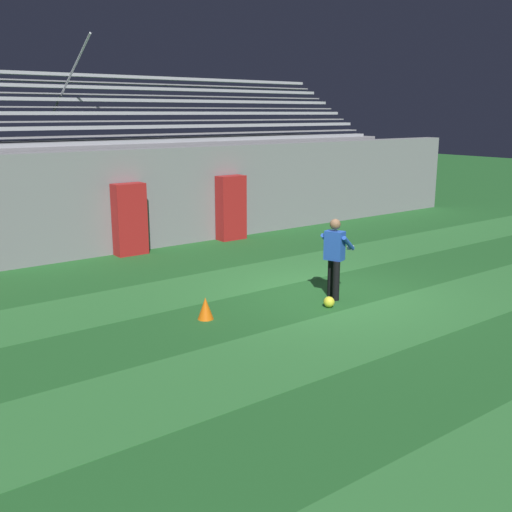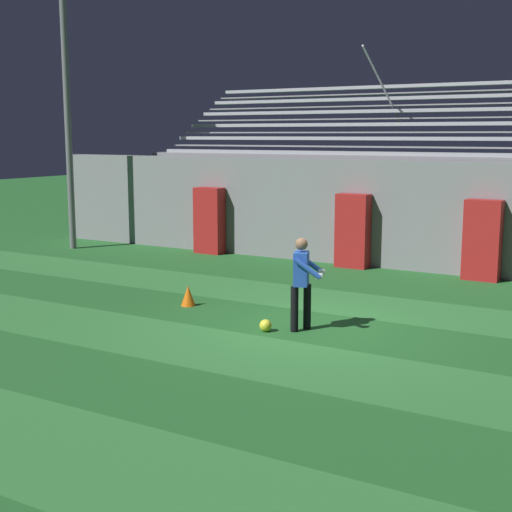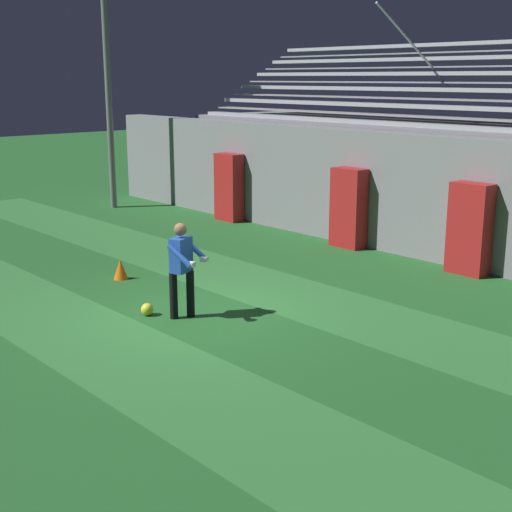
{
  "view_description": "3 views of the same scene",
  "coord_description": "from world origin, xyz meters",
  "px_view_note": "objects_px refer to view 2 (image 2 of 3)",
  "views": [
    {
      "loc": [
        -8.56,
        -8.77,
        3.75
      ],
      "look_at": [
        -1.12,
        1.04,
        0.81
      ],
      "focal_mm": 42.0,
      "sensor_mm": 36.0,
      "label": 1
    },
    {
      "loc": [
        5.46,
        -11.31,
        3.45
      ],
      "look_at": [
        -0.98,
        -0.27,
        1.27
      ],
      "focal_mm": 50.0,
      "sensor_mm": 36.0,
      "label": 2
    },
    {
      "loc": [
        9.51,
        -7.15,
        4.05
      ],
      "look_at": [
        0.39,
        1.06,
        0.97
      ],
      "focal_mm": 50.0,
      "sensor_mm": 36.0,
      "label": 3
    }
  ],
  "objects_px": {
    "padding_pillar_gate_right": "(482,240)",
    "padding_pillar_gate_left": "(353,231)",
    "soccer_ball": "(266,325)",
    "padding_pillar_far_left": "(209,221)",
    "goalkeeper": "(302,278)",
    "traffic_cone": "(188,296)",
    "floodlight_pole": "(66,74)"
  },
  "relations": [
    {
      "from": "padding_pillar_gate_right",
      "to": "padding_pillar_gate_left",
      "type": "bearing_deg",
      "value": 180.0
    },
    {
      "from": "soccer_ball",
      "to": "padding_pillar_far_left",
      "type": "bearing_deg",
      "value": 130.49
    },
    {
      "from": "goalkeeper",
      "to": "traffic_cone",
      "type": "height_order",
      "value": "goalkeeper"
    },
    {
      "from": "padding_pillar_gate_right",
      "to": "traffic_cone",
      "type": "distance_m",
      "value": 7.33
    },
    {
      "from": "traffic_cone",
      "to": "padding_pillar_gate_right",
      "type": "bearing_deg",
      "value": 51.33
    },
    {
      "from": "padding_pillar_far_left",
      "to": "padding_pillar_gate_left",
      "type": "bearing_deg",
      "value": 0.0
    },
    {
      "from": "floodlight_pole",
      "to": "soccer_ball",
      "type": "distance_m",
      "value": 12.18
    },
    {
      "from": "floodlight_pole",
      "to": "soccer_ball",
      "type": "xyz_separation_m",
      "value": [
        9.75,
        -5.2,
        -5.12
      ]
    },
    {
      "from": "padding_pillar_gate_right",
      "to": "goalkeeper",
      "type": "relative_size",
      "value": 1.16
    },
    {
      "from": "padding_pillar_gate_left",
      "to": "soccer_ball",
      "type": "xyz_separation_m",
      "value": [
        1.1,
        -6.58,
        -0.86
      ]
    },
    {
      "from": "padding_pillar_gate_left",
      "to": "padding_pillar_gate_right",
      "type": "distance_m",
      "value": 3.33
    },
    {
      "from": "padding_pillar_far_left",
      "to": "padding_pillar_gate_right",
      "type": "bearing_deg",
      "value": 0.0
    },
    {
      "from": "traffic_cone",
      "to": "padding_pillar_gate_left",
      "type": "bearing_deg",
      "value": 77.83
    },
    {
      "from": "goalkeeper",
      "to": "floodlight_pole",
      "type": "bearing_deg",
      "value": 154.92
    },
    {
      "from": "padding_pillar_gate_right",
      "to": "soccer_ball",
      "type": "bearing_deg",
      "value": -108.72
    },
    {
      "from": "goalkeeper",
      "to": "padding_pillar_gate_right",
      "type": "bearing_deg",
      "value": 74.48
    },
    {
      "from": "padding_pillar_far_left",
      "to": "goalkeeper",
      "type": "height_order",
      "value": "padding_pillar_far_left"
    },
    {
      "from": "padding_pillar_gate_right",
      "to": "padding_pillar_far_left",
      "type": "bearing_deg",
      "value": 180.0
    },
    {
      "from": "padding_pillar_gate_left",
      "to": "traffic_cone",
      "type": "relative_size",
      "value": 4.61
    },
    {
      "from": "padding_pillar_far_left",
      "to": "floodlight_pole",
      "type": "height_order",
      "value": "floodlight_pole"
    },
    {
      "from": "goalkeeper",
      "to": "soccer_ball",
      "type": "relative_size",
      "value": 7.59
    },
    {
      "from": "goalkeeper",
      "to": "traffic_cone",
      "type": "xyz_separation_m",
      "value": [
        -2.84,
        0.49,
        -0.74
      ]
    },
    {
      "from": "padding_pillar_gate_left",
      "to": "floodlight_pole",
      "type": "bearing_deg",
      "value": -170.95
    },
    {
      "from": "floodlight_pole",
      "to": "soccer_ball",
      "type": "relative_size",
      "value": 37.81
    },
    {
      "from": "traffic_cone",
      "to": "soccer_ball",
      "type": "bearing_deg",
      "value": -21.03
    },
    {
      "from": "goalkeeper",
      "to": "soccer_ball",
      "type": "height_order",
      "value": "goalkeeper"
    },
    {
      "from": "padding_pillar_far_left",
      "to": "floodlight_pole",
      "type": "distance_m",
      "value": 6.1
    },
    {
      "from": "padding_pillar_gate_right",
      "to": "floodlight_pole",
      "type": "relative_size",
      "value": 0.23
    },
    {
      "from": "padding_pillar_gate_left",
      "to": "soccer_ball",
      "type": "height_order",
      "value": "padding_pillar_gate_left"
    },
    {
      "from": "padding_pillar_gate_left",
      "to": "padding_pillar_gate_right",
      "type": "bearing_deg",
      "value": 0.0
    },
    {
      "from": "goalkeeper",
      "to": "traffic_cone",
      "type": "distance_m",
      "value": 2.97
    },
    {
      "from": "padding_pillar_far_left",
      "to": "soccer_ball",
      "type": "xyz_separation_m",
      "value": [
        5.62,
        -6.58,
        -0.86
      ]
    }
  ]
}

